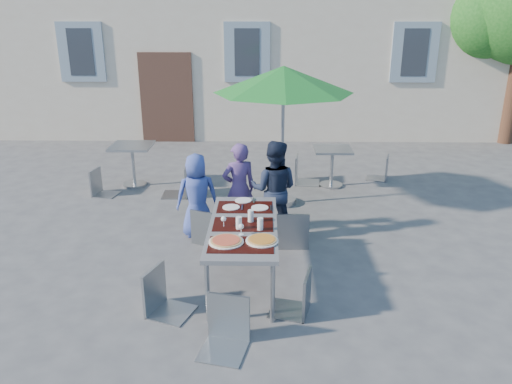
{
  "coord_description": "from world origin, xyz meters",
  "views": [
    {
      "loc": [
        0.43,
        -4.89,
        3.11
      ],
      "look_at": [
        0.32,
        1.4,
        0.83
      ],
      "focal_mm": 35.0,
      "sensor_mm": 36.0,
      "label": 1
    }
  ],
  "objects_px": {
    "pizza_near_right": "(262,240)",
    "chair_2": "(293,207)",
    "chair_1": "(254,203)",
    "bg_chair_l_1": "(303,152)",
    "chair_5": "(225,295)",
    "child_2": "(274,190)",
    "patio_umbrella": "(284,81)",
    "chair_3": "(161,265)",
    "cafe_table_0": "(133,157)",
    "child_0": "(197,196)",
    "child_1": "(239,189)",
    "pizza_near_left": "(226,241)",
    "bg_chair_r_1": "(383,154)",
    "chair_0": "(208,205)",
    "dining_table": "(243,229)",
    "bg_chair_r_0": "(180,162)",
    "chair_4": "(299,269)",
    "cafe_table_1": "(332,161)"
  },
  "relations": [
    {
      "from": "chair_3",
      "to": "chair_0",
      "type": "bearing_deg",
      "value": 79.69
    },
    {
      "from": "bg_chair_l_1",
      "to": "bg_chair_r_1",
      "type": "distance_m",
      "value": 1.61
    },
    {
      "from": "child_0",
      "to": "child_2",
      "type": "distance_m",
      "value": 1.11
    },
    {
      "from": "child_2",
      "to": "chair_1",
      "type": "height_order",
      "value": "child_2"
    },
    {
      "from": "patio_umbrella",
      "to": "chair_3",
      "type": "bearing_deg",
      "value": -112.84
    },
    {
      "from": "pizza_near_left",
      "to": "chair_4",
      "type": "xyz_separation_m",
      "value": [
        0.78,
        -0.19,
        -0.23
      ]
    },
    {
      "from": "chair_2",
      "to": "cafe_table_0",
      "type": "relative_size",
      "value": 1.27
    },
    {
      "from": "pizza_near_right",
      "to": "chair_2",
      "type": "height_order",
      "value": "chair_2"
    },
    {
      "from": "chair_1",
      "to": "bg_chair_l_1",
      "type": "bearing_deg",
      "value": 71.36
    },
    {
      "from": "cafe_table_1",
      "to": "chair_3",
      "type": "bearing_deg",
      "value": -119.06
    },
    {
      "from": "bg_chair_l_1",
      "to": "pizza_near_right",
      "type": "bearing_deg",
      "value": -100.02
    },
    {
      "from": "child_1",
      "to": "bg_chair_r_1",
      "type": "height_order",
      "value": "child_1"
    },
    {
      "from": "pizza_near_left",
      "to": "child_2",
      "type": "bearing_deg",
      "value": 73.19
    },
    {
      "from": "chair_0",
      "to": "bg_chair_l_1",
      "type": "relative_size",
      "value": 0.95
    },
    {
      "from": "bg_chair_l_1",
      "to": "chair_1",
      "type": "bearing_deg",
      "value": -108.64
    },
    {
      "from": "child_1",
      "to": "patio_umbrella",
      "type": "bearing_deg",
      "value": -137.82
    },
    {
      "from": "bg_chair_r_0",
      "to": "bg_chair_l_1",
      "type": "distance_m",
      "value": 2.32
    },
    {
      "from": "cafe_table_0",
      "to": "child_2",
      "type": "bearing_deg",
      "value": -40.24
    },
    {
      "from": "chair_4",
      "to": "chair_5",
      "type": "xyz_separation_m",
      "value": [
        -0.74,
        -0.59,
        0.03
      ]
    },
    {
      "from": "bg_chair_l_1",
      "to": "patio_umbrella",
      "type": "bearing_deg",
      "value": -111.0
    },
    {
      "from": "pizza_near_right",
      "to": "child_2",
      "type": "xyz_separation_m",
      "value": [
        0.16,
        1.79,
        -0.05
      ]
    },
    {
      "from": "chair_4",
      "to": "cafe_table_0",
      "type": "bearing_deg",
      "value": 123.97
    },
    {
      "from": "cafe_table_0",
      "to": "bg_chair_l_1",
      "type": "bearing_deg",
      "value": 3.95
    },
    {
      "from": "child_0",
      "to": "child_1",
      "type": "bearing_deg",
      "value": 177.39
    },
    {
      "from": "pizza_near_right",
      "to": "bg_chair_r_0",
      "type": "xyz_separation_m",
      "value": [
        -1.46,
        3.48,
        -0.15
      ]
    },
    {
      "from": "pizza_near_right",
      "to": "bg_chair_r_1",
      "type": "height_order",
      "value": "bg_chair_r_1"
    },
    {
      "from": "pizza_near_right",
      "to": "child_1",
      "type": "xyz_separation_m",
      "value": [
        -0.35,
        1.9,
        -0.08
      ]
    },
    {
      "from": "child_1",
      "to": "chair_5",
      "type": "relative_size",
      "value": 1.4
    },
    {
      "from": "cafe_table_0",
      "to": "chair_1",
      "type": "bearing_deg",
      "value": -45.48
    },
    {
      "from": "chair_1",
      "to": "chair_3",
      "type": "xyz_separation_m",
      "value": [
        -0.96,
        -1.86,
        0.0
      ]
    },
    {
      "from": "child_0",
      "to": "bg_chair_r_1",
      "type": "xyz_separation_m",
      "value": [
        3.28,
        2.68,
        -0.1
      ]
    },
    {
      "from": "child_2",
      "to": "cafe_table_0",
      "type": "bearing_deg",
      "value": -29.68
    },
    {
      "from": "child_0",
      "to": "chair_4",
      "type": "height_order",
      "value": "child_0"
    },
    {
      "from": "dining_table",
      "to": "bg_chair_l_1",
      "type": "distance_m",
      "value": 3.87
    },
    {
      "from": "bg_chair_r_1",
      "to": "patio_umbrella",
      "type": "bearing_deg",
      "value": -145.83
    },
    {
      "from": "chair_4",
      "to": "bg_chair_r_1",
      "type": "xyz_separation_m",
      "value": [
        1.94,
        4.68,
        -0.02
      ]
    },
    {
      "from": "chair_5",
      "to": "child_2",
      "type": "bearing_deg",
      "value": 78.95
    },
    {
      "from": "pizza_near_left",
      "to": "chair_2",
      "type": "height_order",
      "value": "chair_2"
    },
    {
      "from": "child_0",
      "to": "cafe_table_0",
      "type": "distance_m",
      "value": 2.66
    },
    {
      "from": "dining_table",
      "to": "pizza_near_left",
      "type": "height_order",
      "value": "pizza_near_left"
    },
    {
      "from": "child_2",
      "to": "chair_4",
      "type": "height_order",
      "value": "child_2"
    },
    {
      "from": "chair_3",
      "to": "dining_table",
      "type": "bearing_deg",
      "value": 38.63
    },
    {
      "from": "pizza_near_left",
      "to": "chair_2",
      "type": "bearing_deg",
      "value": 61.09
    },
    {
      "from": "chair_1",
      "to": "bg_chair_r_0",
      "type": "distance_m",
      "value": 2.28
    },
    {
      "from": "child_0",
      "to": "cafe_table_1",
      "type": "distance_m",
      "value": 3.17
    },
    {
      "from": "chair_2",
      "to": "bg_chair_r_1",
      "type": "distance_m",
      "value": 3.59
    },
    {
      "from": "pizza_near_right",
      "to": "bg_chair_l_1",
      "type": "xyz_separation_m",
      "value": [
        0.74,
        4.21,
        -0.16
      ]
    },
    {
      "from": "chair_0",
      "to": "chair_5",
      "type": "distance_m",
      "value": 2.36
    },
    {
      "from": "bg_chair_r_0",
      "to": "chair_1",
      "type": "bearing_deg",
      "value": -54.08
    },
    {
      "from": "pizza_near_left",
      "to": "chair_0",
      "type": "xyz_separation_m",
      "value": [
        -0.38,
        1.54,
        -0.19
      ]
    }
  ]
}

